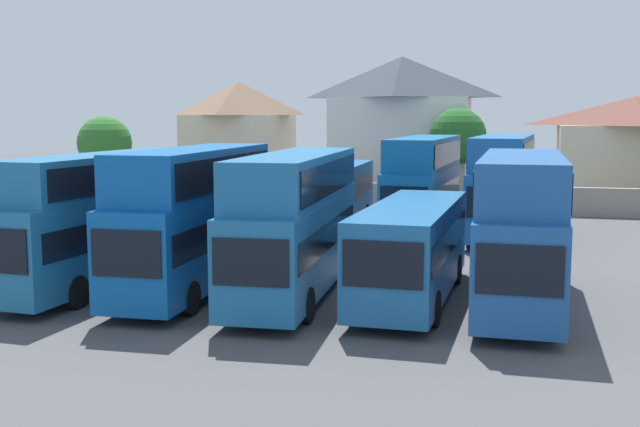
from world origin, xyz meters
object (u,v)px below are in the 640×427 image
(bus_3, at_px, (296,216))
(bus_7, at_px, (335,194))
(bus_5, at_px, (521,222))
(house_terrace_left, at_px, (239,138))
(bus_9, at_px, (502,181))
(tree_behind_wall, at_px, (105,144))
(bus_8, at_px, (424,180))
(bus_1, at_px, (107,211))
(house_terrace_centre, at_px, (401,128))
(tree_left_of_lot, at_px, (458,137))
(bus_2, at_px, (195,212))
(bus_6, at_px, (280,193))
(bus_4, at_px, (412,246))
(house_terrace_right, at_px, (633,150))

(bus_3, bearing_deg, bus_7, -175.03)
(bus_5, distance_m, house_terrace_left, 38.25)
(bus_9, distance_m, tree_behind_wall, 27.14)
(bus_8, distance_m, tree_behind_wall, 23.30)
(bus_1, relative_size, bus_5, 1.12)
(house_terrace_centre, bearing_deg, tree_left_of_lot, -41.21)
(bus_1, xyz_separation_m, bus_7, (5.19, 14.88, -0.72))
(bus_2, distance_m, tree_left_of_lot, 28.44)
(bus_3, bearing_deg, bus_6, -163.93)
(bus_2, bearing_deg, bus_6, -175.94)
(bus_8, xyz_separation_m, bus_9, (4.01, 0.05, 0.05))
(bus_8, distance_m, house_terrace_left, 23.73)
(bus_9, relative_size, house_terrace_centre, 0.99)
(bus_8, xyz_separation_m, tree_behind_wall, (-22.25, 6.76, 1.45))
(house_terrace_left, bearing_deg, bus_4, -60.81)
(bus_9, relative_size, house_terrace_right, 0.98)
(bus_2, distance_m, bus_6, 15.07)
(bus_9, relative_size, house_terrace_left, 1.18)
(house_terrace_right, bearing_deg, bus_8, -125.66)
(bus_7, xyz_separation_m, bus_8, (4.79, -0.04, 0.85))
(house_terrace_centre, relative_size, house_terrace_right, 0.98)
(bus_1, height_order, house_terrace_left, house_terrace_left)
(bus_7, bearing_deg, house_terrace_centre, 173.71)
(house_terrace_centre, bearing_deg, house_terrace_left, 175.74)
(bus_7, xyz_separation_m, house_terrace_right, (17.30, 17.40, 1.81))
(bus_4, xyz_separation_m, bus_7, (-6.15, 14.83, 0.13))
(house_terrace_centre, bearing_deg, bus_6, -104.55)
(bus_2, height_order, tree_behind_wall, tree_behind_wall)
(house_terrace_left, bearing_deg, bus_8, -46.07)
(bus_3, height_order, house_terrace_left, house_terrace_left)
(bus_4, height_order, bus_7, bus_7)
(house_terrace_left, relative_size, tree_left_of_lot, 1.31)
(bus_9, bearing_deg, tree_behind_wall, -100.38)
(house_terrace_left, distance_m, tree_left_of_lot, 17.89)
(bus_1, bearing_deg, house_terrace_left, -164.95)
(bus_4, distance_m, bus_6, 17.22)
(house_terrace_left, xyz_separation_m, house_terrace_right, (28.94, 0.38, -0.65))
(bus_9, bearing_deg, house_terrace_left, -125.80)
(tree_left_of_lot, xyz_separation_m, tree_behind_wall, (-23.06, -5.50, -0.49))
(bus_4, bearing_deg, tree_left_of_lot, -177.06)
(bus_3, bearing_deg, house_terrace_centre, 178.60)
(bus_6, bearing_deg, bus_4, 29.51)
(bus_2, distance_m, house_terrace_right, 37.69)
(bus_2, height_order, house_terrace_left, house_terrace_left)
(bus_7, xyz_separation_m, house_terrace_centre, (1.22, 16.06, 3.29))
(bus_2, relative_size, bus_5, 1.00)
(bus_8, height_order, house_terrace_left, house_terrace_left)
(bus_7, xyz_separation_m, tree_left_of_lot, (5.60, 12.22, 2.79))
(tree_left_of_lot, bearing_deg, house_terrace_centre, 138.79)
(bus_2, bearing_deg, house_terrace_centre, 173.41)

